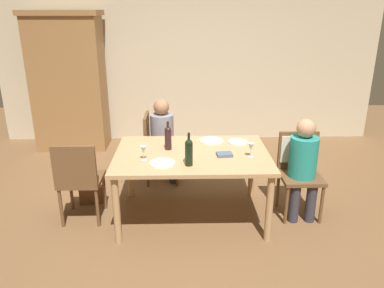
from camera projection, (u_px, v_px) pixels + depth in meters
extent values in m
plane|color=brown|center=(192.00, 215.00, 4.24)|extent=(10.00, 10.00, 0.00)
cube|color=beige|center=(188.00, 62.00, 6.38)|extent=(6.40, 0.12, 2.70)
cube|color=olive|center=(69.00, 85.00, 6.01)|extent=(1.10, 0.56, 2.10)
cube|color=olive|center=(61.00, 13.00, 5.64)|extent=(1.18, 0.62, 0.08)
cube|color=tan|center=(192.00, 155.00, 3.99)|extent=(1.63, 1.13, 0.04)
cylinder|color=tan|center=(117.00, 210.00, 3.63)|extent=(0.07, 0.07, 0.72)
cylinder|color=tan|center=(269.00, 208.00, 3.67)|extent=(0.07, 0.07, 0.72)
cylinder|color=tan|center=(130.00, 169.00, 4.56)|extent=(0.07, 0.07, 0.72)
cylinder|color=tan|center=(252.00, 168.00, 4.60)|extent=(0.07, 0.07, 0.72)
cylinder|color=brown|center=(177.00, 159.00, 5.22)|extent=(0.04, 0.04, 0.44)
cylinder|color=brown|center=(177.00, 171.00, 4.87)|extent=(0.04, 0.04, 0.44)
cylinder|color=brown|center=(150.00, 160.00, 5.22)|extent=(0.04, 0.04, 0.44)
cylinder|color=brown|center=(148.00, 171.00, 4.86)|extent=(0.04, 0.04, 0.44)
cube|color=brown|center=(163.00, 148.00, 4.96)|extent=(0.44, 0.44, 0.04)
cube|color=brown|center=(147.00, 131.00, 4.87)|extent=(0.04, 0.44, 0.44)
cylinder|color=brown|center=(322.00, 205.00, 4.02)|extent=(0.04, 0.04, 0.44)
cylinder|color=brown|center=(286.00, 205.00, 4.01)|extent=(0.04, 0.04, 0.44)
cylinder|color=brown|center=(310.00, 189.00, 4.37)|extent=(0.04, 0.04, 0.44)
cylinder|color=brown|center=(278.00, 189.00, 4.37)|extent=(0.04, 0.04, 0.44)
cube|color=brown|center=(301.00, 177.00, 4.11)|extent=(0.44, 0.44, 0.04)
cube|color=brown|center=(298.00, 150.00, 4.22)|extent=(0.44, 0.04, 0.44)
cube|color=beige|center=(298.00, 148.00, 4.21)|extent=(0.40, 0.07, 0.31)
cylinder|color=brown|center=(71.00, 192.00, 4.31)|extent=(0.04, 0.04, 0.44)
cylinder|color=brown|center=(104.00, 191.00, 4.32)|extent=(0.04, 0.04, 0.44)
cylinder|color=brown|center=(61.00, 208.00, 3.95)|extent=(0.04, 0.04, 0.44)
cylinder|color=brown|center=(97.00, 208.00, 3.96)|extent=(0.04, 0.04, 0.44)
cube|color=brown|center=(82.00, 180.00, 4.05)|extent=(0.44, 0.44, 0.04)
cube|color=brown|center=(74.00, 167.00, 3.78)|extent=(0.44, 0.04, 0.44)
cylinder|color=#33333D|center=(174.00, 162.00, 5.13)|extent=(0.11, 0.11, 0.46)
cylinder|color=#33333D|center=(173.00, 167.00, 4.96)|extent=(0.11, 0.11, 0.46)
cylinder|color=gray|center=(162.00, 132.00, 4.88)|extent=(0.30, 0.30, 0.46)
sphere|color=#996B4C|center=(161.00, 107.00, 4.77)|extent=(0.20, 0.20, 0.20)
cylinder|color=#33333D|center=(311.00, 202.00, 4.06)|extent=(0.11, 0.11, 0.46)
cylinder|color=#33333D|center=(294.00, 202.00, 4.05)|extent=(0.11, 0.11, 0.46)
cylinder|color=teal|center=(303.00, 158.00, 4.03)|extent=(0.30, 0.30, 0.46)
sphere|color=tan|center=(306.00, 128.00, 3.92)|extent=(0.20, 0.20, 0.20)
cylinder|color=black|center=(189.00, 155.00, 3.63)|extent=(0.08, 0.08, 0.21)
sphere|color=black|center=(189.00, 143.00, 3.59)|extent=(0.08, 0.08, 0.08)
cylinder|color=black|center=(189.00, 138.00, 3.57)|extent=(0.03, 0.03, 0.10)
cylinder|color=black|center=(168.00, 140.00, 4.05)|extent=(0.07, 0.07, 0.20)
sphere|color=black|center=(168.00, 130.00, 4.01)|extent=(0.07, 0.07, 0.07)
cylinder|color=black|center=(168.00, 125.00, 3.99)|extent=(0.03, 0.03, 0.09)
cylinder|color=silver|center=(250.00, 157.00, 3.87)|extent=(0.06, 0.06, 0.00)
cylinder|color=silver|center=(251.00, 153.00, 3.86)|extent=(0.01, 0.01, 0.07)
cone|color=silver|center=(251.00, 147.00, 3.84)|extent=(0.07, 0.07, 0.07)
cylinder|color=silver|center=(144.00, 160.00, 3.79)|extent=(0.06, 0.06, 0.00)
cylinder|color=silver|center=(144.00, 156.00, 3.78)|extent=(0.01, 0.01, 0.07)
cone|color=silver|center=(143.00, 150.00, 3.75)|extent=(0.07, 0.07, 0.07)
cylinder|color=silver|center=(211.00, 141.00, 4.33)|extent=(0.27, 0.27, 0.01)
cylinder|color=white|center=(162.00, 163.00, 3.70)|extent=(0.26, 0.26, 0.01)
cylinder|color=silver|center=(238.00, 142.00, 4.29)|extent=(0.23, 0.23, 0.01)
cube|color=#4C5B75|center=(224.00, 154.00, 3.90)|extent=(0.17, 0.14, 0.03)
cube|color=brown|center=(92.00, 194.00, 4.50)|extent=(0.29, 0.14, 0.22)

